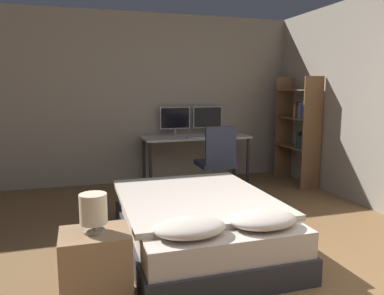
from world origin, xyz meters
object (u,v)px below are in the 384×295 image
bed (199,223)px  monitor_right (208,118)px  desk (196,141)px  bedside_lamp (93,210)px  keyboard (200,137)px  computer_mouse (218,136)px  bookshelf (301,125)px  nightstand (96,268)px  monitor_left (175,119)px  office_chair (216,167)px

bed → monitor_right: bearing=69.1°
desk → monitor_right: size_ratio=3.37×
bed → bedside_lamp: 1.29m
bedside_lamp → keyboard: size_ratio=0.66×
bed → computer_mouse: (1.02, 2.17, 0.54)m
desk → computer_mouse: bearing=-37.2°
bed → bookshelf: 3.01m
nightstand → keyboard: (1.71, 2.86, 0.51)m
bedside_lamp → monitor_right: bearing=59.0°
desk → keyboard: bearing=-90.0°
bedside_lamp → computer_mouse: bearing=54.9°
desk → computer_mouse: (0.30, -0.23, 0.10)m
desk → monitor_left: monitor_left is taller
desk → keyboard: size_ratio=4.08×
office_chair → desk: bearing=94.5°
nightstand → computer_mouse: 3.54m
desk → office_chair: bearing=-85.5°
bed → office_chair: office_chair is taller
monitor_right → office_chair: monitor_right is taller
bed → monitor_left: bearing=80.3°
keyboard → computer_mouse: bearing=0.0°
bedside_lamp → office_chair: size_ratio=0.27×
bed → nightstand: (-0.99, -0.69, 0.02)m
monitor_left → office_chair: (0.34, -1.02, -0.61)m
keyboard → computer_mouse: (0.30, 0.00, 0.01)m
monitor_left → monitor_right: bearing=0.0°
nightstand → desk: 3.56m
desk → computer_mouse: computer_mouse is taller
monitor_left → desk: bearing=-39.4°
monitor_left → keyboard: monitor_left is taller
nightstand → bedside_lamp: bearing=0.0°
bedside_lamp → desk: bedside_lamp is taller
nightstand → monitor_right: monitor_right is taller
nightstand → desk: (1.71, 3.09, 0.42)m
keyboard → bookshelf: (1.55, -0.34, 0.18)m
monitor_right → keyboard: bearing=-121.5°
bed → bookshelf: (2.28, 1.83, 0.71)m
bedside_lamp → monitor_left: monitor_left is taller
desk → monitor_right: bearing=39.4°
computer_mouse → office_chair: 0.71m
desk → monitor_left: (-0.28, 0.23, 0.35)m
bed → bedside_lamp: size_ratio=7.25×
bedside_lamp → monitor_left: bearing=66.6°
bed → monitor_left: size_ratio=3.98×
monitor_left → computer_mouse: 0.77m
bookshelf → bedside_lamp: bearing=-142.3°
bed → office_chair: size_ratio=1.96×
monitor_left → office_chair: size_ratio=0.49×
keyboard → monitor_left: bearing=121.5°
bed → desk: 2.54m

